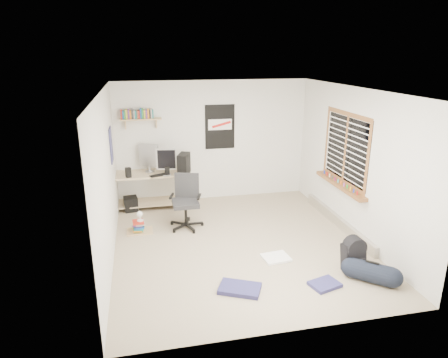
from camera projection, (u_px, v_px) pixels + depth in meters
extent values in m
cube|color=gray|center=(238.00, 243.00, 6.64)|extent=(4.00, 4.50, 0.01)
cube|color=white|center=(240.00, 90.00, 5.87)|extent=(4.00, 4.50, 0.01)
cube|color=silver|center=(213.00, 141.00, 8.35)|extent=(4.00, 0.01, 2.50)
cube|color=silver|center=(107.00, 180.00, 5.85)|extent=(0.01, 4.50, 2.50)
cube|color=silver|center=(355.00, 164.00, 6.65)|extent=(0.01, 4.50, 2.50)
cube|color=#CBC48D|center=(150.00, 190.00, 8.11)|extent=(1.77, 1.23, 0.74)
cube|color=#ADADB2|center=(149.00, 161.00, 7.94)|extent=(0.41, 0.28, 0.45)
cube|color=#97979C|center=(166.00, 165.00, 7.72)|extent=(0.39, 0.16, 0.42)
cube|color=black|center=(184.00, 164.00, 7.80)|extent=(0.31, 0.43, 0.41)
cube|color=black|center=(159.00, 175.00, 7.75)|extent=(0.39, 0.26, 0.02)
cube|color=black|center=(128.00, 172.00, 7.62)|extent=(0.12, 0.12, 0.19)
cube|color=black|center=(167.00, 171.00, 7.76)|extent=(0.09, 0.09, 0.18)
cube|color=#262628|center=(185.00, 202.00, 7.10)|extent=(0.79, 0.79, 0.97)
cube|color=tan|center=(141.00, 119.00, 7.80)|extent=(0.80, 0.22, 0.24)
cube|color=black|center=(220.00, 127.00, 8.27)|extent=(0.62, 0.03, 0.92)
cube|color=navy|center=(111.00, 145.00, 6.90)|extent=(0.02, 0.42, 0.60)
cube|color=brown|center=(345.00, 149.00, 6.86)|extent=(0.10, 1.50, 1.26)
cube|color=#B7B2A8|center=(338.00, 221.00, 7.28)|extent=(0.08, 2.50, 0.18)
cube|color=black|center=(353.00, 258.00, 5.77)|extent=(0.32, 0.26, 0.42)
cylinder|color=black|center=(371.00, 272.00, 5.50)|extent=(0.40, 0.40, 0.55)
cube|color=white|center=(276.00, 258.00, 6.13)|extent=(0.44, 0.38, 0.04)
cube|color=navy|center=(240.00, 288.00, 5.32)|extent=(0.64, 0.55, 0.06)
cube|color=navy|center=(325.00, 284.00, 5.42)|extent=(0.45, 0.39, 0.05)
cube|color=brown|center=(139.00, 224.00, 7.03)|extent=(0.54, 0.48, 0.32)
cube|color=white|center=(140.00, 212.00, 6.94)|extent=(0.15, 0.20, 0.18)
cube|color=black|center=(131.00, 204.00, 7.96)|extent=(0.29, 0.29, 0.29)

